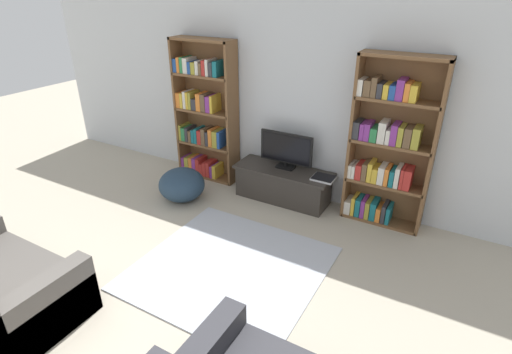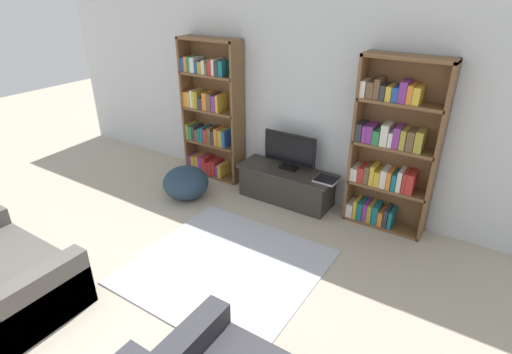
% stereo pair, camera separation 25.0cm
% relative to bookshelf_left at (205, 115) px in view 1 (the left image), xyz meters
% --- Properties ---
extents(wall_back, '(8.80, 0.06, 2.60)m').
position_rel_bookshelf_left_xyz_m(wall_back, '(1.42, 0.18, 0.32)').
color(wall_back, silver).
rests_on(wall_back, ground_plane).
extents(bookshelf_left, '(0.96, 0.30, 2.07)m').
position_rel_bookshelf_left_xyz_m(bookshelf_left, '(0.00, 0.00, 0.00)').
color(bookshelf_left, brown).
rests_on(bookshelf_left, ground_plane).
extents(bookshelf_right, '(0.96, 0.30, 2.07)m').
position_rel_bookshelf_left_xyz_m(bookshelf_right, '(2.66, 0.00, 0.00)').
color(bookshelf_right, brown).
rests_on(bookshelf_right, ground_plane).
extents(tv_stand, '(1.35, 0.49, 0.46)m').
position_rel_bookshelf_left_xyz_m(tv_stand, '(1.37, -0.13, -0.75)').
color(tv_stand, '#332D28').
rests_on(tv_stand, ground_plane).
extents(television, '(0.75, 0.16, 0.50)m').
position_rel_bookshelf_left_xyz_m(television, '(1.37, -0.07, -0.26)').
color(television, black).
rests_on(television, tv_stand).
extents(laptop, '(0.29, 0.25, 0.03)m').
position_rel_bookshelf_left_xyz_m(laptop, '(1.95, -0.14, -0.51)').
color(laptop, silver).
rests_on(laptop, tv_stand).
extents(area_rug, '(1.87, 1.83, 0.02)m').
position_rel_bookshelf_left_xyz_m(area_rug, '(1.55, -1.77, -0.98)').
color(area_rug, '#B2B7C1').
rests_on(area_rug, ground_plane).
extents(beanbag_ottoman, '(0.63, 0.63, 0.45)m').
position_rel_bookshelf_left_xyz_m(beanbag_ottoman, '(0.15, -0.82, -0.76)').
color(beanbag_ottoman, '#23384C').
rests_on(beanbag_ottoman, ground_plane).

